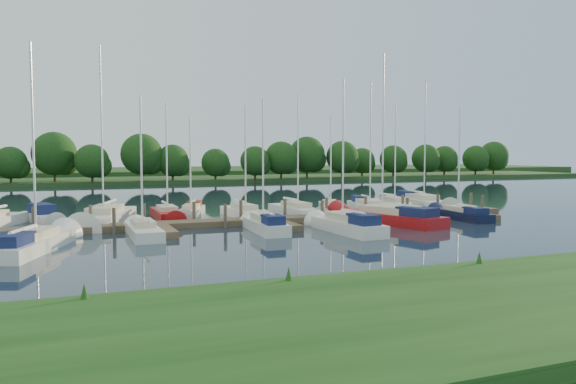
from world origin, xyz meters
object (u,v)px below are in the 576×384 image
object	(u,v)px
dock	(272,221)
sailboat_s_2	(265,226)
motorboat	(43,217)
sailboat_n_5	(244,214)

from	to	relation	value
dock	sailboat_s_2	world-z (taller)	sailboat_s_2
sailboat_s_2	motorboat	bearing A→B (deg)	144.58
motorboat	dock	bearing A→B (deg)	135.48
motorboat	sailboat_n_5	distance (m)	14.81
dock	motorboat	xyz separation A→B (m)	(-15.21, 7.36, 0.14)
motorboat	sailboat_n_5	xyz separation A→B (m)	(14.54, -2.82, -0.07)
motorboat	sailboat_s_2	size ratio (longest dim) A/B	0.64
sailboat_n_5	sailboat_s_2	xyz separation A→B (m)	(-1.07, -7.92, 0.06)
dock	sailboat_n_5	bearing A→B (deg)	98.44
dock	sailboat_n_5	distance (m)	4.60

